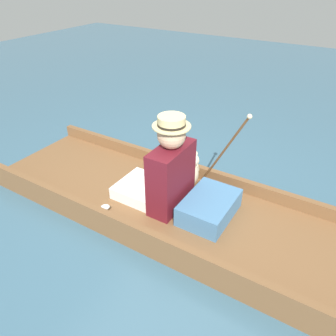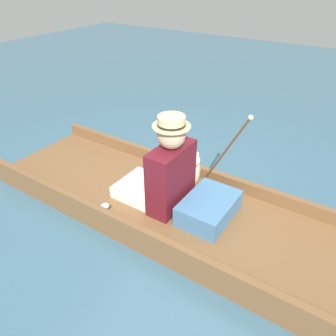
{
  "view_description": "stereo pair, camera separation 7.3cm",
  "coord_description": "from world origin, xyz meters",
  "px_view_note": "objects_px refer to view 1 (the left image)",
  "views": [
    {
      "loc": [
        -1.97,
        -1.28,
        1.94
      ],
      "look_at": [
        -0.02,
        -0.09,
        0.5
      ],
      "focal_mm": 35.0,
      "sensor_mm": 36.0,
      "label": 1
    },
    {
      "loc": [
        -1.93,
        -1.34,
        1.94
      ],
      "look_at": [
        -0.02,
        -0.09,
        0.5
      ],
      "focal_mm": 35.0,
      "sensor_mm": 36.0,
      "label": 2
    }
  ],
  "objects_px": {
    "seated_person": "(165,173)",
    "walking_cane": "(228,146)",
    "wine_glass": "(105,209)",
    "teddy_bear": "(192,170)"
  },
  "relations": [
    {
      "from": "seated_person",
      "to": "walking_cane",
      "type": "xyz_separation_m",
      "value": [
        0.46,
        -0.36,
        0.15
      ]
    },
    {
      "from": "seated_person",
      "to": "wine_glass",
      "type": "relative_size",
      "value": 8.69
    },
    {
      "from": "seated_person",
      "to": "walking_cane",
      "type": "bearing_deg",
      "value": -39.24
    },
    {
      "from": "teddy_bear",
      "to": "wine_glass",
      "type": "xyz_separation_m",
      "value": [
        -0.79,
        0.39,
        -0.09
      ]
    },
    {
      "from": "wine_glass",
      "to": "walking_cane",
      "type": "xyz_separation_m",
      "value": [
        0.87,
        -0.68,
        0.39
      ]
    },
    {
      "from": "seated_person",
      "to": "wine_glass",
      "type": "bearing_deg",
      "value": 140.99
    },
    {
      "from": "seated_person",
      "to": "walking_cane",
      "type": "relative_size",
      "value": 1.05
    },
    {
      "from": "wine_glass",
      "to": "teddy_bear",
      "type": "bearing_deg",
      "value": -26.16
    },
    {
      "from": "seated_person",
      "to": "teddy_bear",
      "type": "bearing_deg",
      "value": -10.97
    },
    {
      "from": "wine_glass",
      "to": "walking_cane",
      "type": "height_order",
      "value": "walking_cane"
    }
  ]
}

